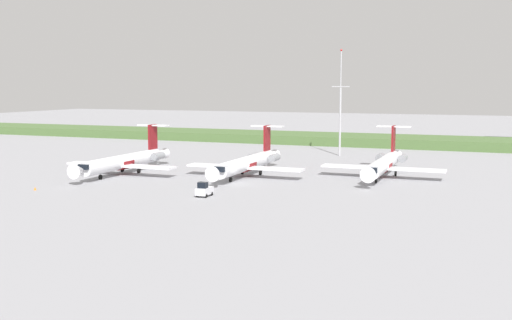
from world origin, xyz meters
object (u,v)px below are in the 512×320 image
Objects in this scene: regional_jet_third at (384,163)px; baggage_tug at (204,190)px; regional_jet_second at (248,163)px; regional_jet_nearest at (125,161)px; antenna_mast at (340,112)px; safety_cone_front_marker at (35,189)px.

baggage_tug is at bearing -125.92° from regional_jet_third.
regional_jet_second and regional_jet_third have the same top height.
regional_jet_nearest is 1.20× the size of antenna_mast.
regional_jet_nearest is 55.89m from antenna_mast.
antenna_mast reaches higher than baggage_tug.
regional_jet_nearest and regional_jet_third have the same top height.
antenna_mast is at bearing 62.68° from safety_cone_front_marker.
regional_jet_second is 38.22m from safety_cone_front_marker.
regional_jet_third reaches higher than baggage_tug.
baggage_tug is (-22.34, -30.84, -1.53)m from regional_jet_third.
regional_jet_nearest is 1.00× the size of regional_jet_third.
baggage_tug is (-6.28, -61.80, -9.65)m from antenna_mast.
antenna_mast is (31.47, 45.47, 8.12)m from regional_jet_nearest.
regional_jet_second is 9.69× the size of baggage_tug.
baggage_tug is at bearing -95.80° from antenna_mast.
regional_jet_third reaches higher than safety_cone_front_marker.
regional_jet_nearest is 56.36× the size of safety_cone_front_marker.
regional_jet_second is 1.00× the size of regional_jet_third.
baggage_tug is (1.91, -22.41, -1.53)m from regional_jet_second.
baggage_tug is at bearing -85.14° from regional_jet_second.
baggage_tug reaches higher than safety_cone_front_marker.
antenna_mast is (8.19, 39.38, 8.12)m from regional_jet_second.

